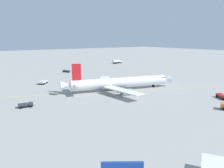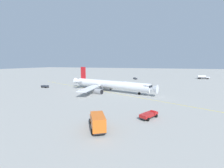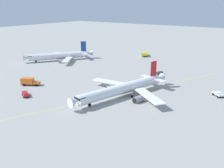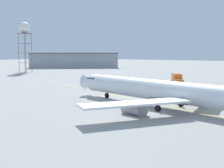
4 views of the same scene
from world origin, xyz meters
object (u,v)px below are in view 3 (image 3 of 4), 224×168
at_px(airliner_secondary, 60,56).
at_px(baggage_truck_truck_extra, 159,73).
at_px(ops_pickup_truck, 25,94).
at_px(catering_truck_truck, 29,81).
at_px(pushback_tug_truck, 218,94).
at_px(fire_tender_truck, 145,54).
at_px(airliner_main, 123,89).

bearing_deg(airliner_secondary, baggage_truck_truck_extra, 129.98).
height_order(airliner_secondary, baggage_truck_truck_extra, airliner_secondary).
bearing_deg(baggage_truck_truck_extra, ops_pickup_truck, -18.11).
bearing_deg(catering_truck_truck, ops_pickup_truck, -74.09).
distance_m(airliner_secondary, pushback_tug_truck, 91.91).
relative_size(fire_tender_truck, pushback_tug_truck, 1.94).
xyz_separation_m(airliner_main, pushback_tug_truck, (-28.44, -19.90, -2.00)).
bearing_deg(pushback_tug_truck, ops_pickup_truck, -100.42).
height_order(ops_pickup_truck, pushback_tug_truck, ops_pickup_truck).
height_order(airliner_secondary, ops_pickup_truck, airliner_secondary).
bearing_deg(airliner_secondary, catering_truck_truck, 65.58).
bearing_deg(pushback_tug_truck, airliner_secondary, -140.87).
height_order(ops_pickup_truck, baggage_truck_truck_extra, ops_pickup_truck).
relative_size(airliner_main, catering_truck_truck, 5.59).
xyz_separation_m(airliner_secondary, catering_truck_truck, (-24.52, 40.36, -0.96)).
xyz_separation_m(airliner_main, airliner_secondary, (63.05, -28.61, -0.18)).
relative_size(airliner_main, airliner_secondary, 1.22).
bearing_deg(baggage_truck_truck_extra, airliner_secondary, -75.93).
bearing_deg(airliner_main, baggage_truck_truck_extra, -161.86).
bearing_deg(fire_tender_truck, pushback_tug_truck, -161.59).
distance_m(airliner_secondary, ops_pickup_truck, 59.65).
distance_m(ops_pickup_truck, pushback_tug_truck, 70.43).
height_order(airliner_main, catering_truck_truck, airliner_main).
bearing_deg(airliner_secondary, pushback_tug_truck, 118.85).
xyz_separation_m(ops_pickup_truck, fire_tender_truck, (-1.34, -89.73, 0.72)).
relative_size(ops_pickup_truck, baggage_truck_truck_extra, 1.26).
height_order(fire_tender_truck, baggage_truck_truck_extra, fire_tender_truck).
bearing_deg(pushback_tug_truck, baggage_truck_truck_extra, -161.60).
bearing_deg(catering_truck_truck, pushback_tug_truck, -5.41).
distance_m(fire_tender_truck, baggage_truck_truck_extra, 43.33).
height_order(airliner_main, pushback_tug_truck, airliner_main).
relative_size(catering_truck_truck, fire_tender_truck, 0.82).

